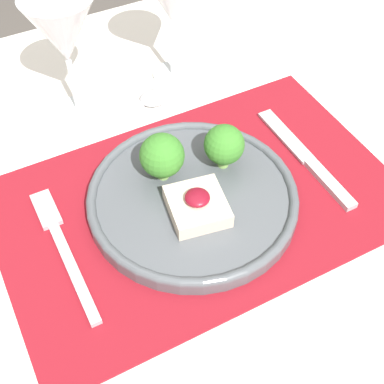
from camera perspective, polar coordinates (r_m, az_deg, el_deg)
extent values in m
cube|color=white|center=(0.67, 0.74, -1.92)|extent=(1.17, 0.93, 0.03)
cylinder|color=white|center=(1.38, 11.99, 8.02)|extent=(0.06, 0.06, 0.69)
cube|color=maroon|center=(0.66, 0.75, -1.02)|extent=(0.49, 0.31, 0.00)
cylinder|color=#4C5156|center=(0.65, 0.00, -0.69)|extent=(0.26, 0.26, 0.02)
torus|color=#4C5156|center=(0.65, 0.00, -0.23)|extent=(0.26, 0.26, 0.01)
cube|color=beige|center=(0.62, 0.56, -1.53)|extent=(0.08, 0.08, 0.02)
ellipsoid|color=maroon|center=(0.61, 0.58, -0.59)|extent=(0.03, 0.03, 0.01)
cylinder|color=#84B256|center=(0.67, 3.35, 3.45)|extent=(0.01, 0.01, 0.02)
sphere|color=#387A28|center=(0.65, 3.45, 5.07)|extent=(0.05, 0.05, 0.05)
cylinder|color=#84B256|center=(0.66, -3.12, 2.20)|extent=(0.01, 0.01, 0.02)
sphere|color=#387A28|center=(0.64, -3.22, 3.92)|extent=(0.05, 0.05, 0.05)
cube|color=#B2B2B7|center=(0.61, -12.52, -8.28)|extent=(0.01, 0.14, 0.01)
cube|color=#B2B2B7|center=(0.67, -15.29, -1.80)|extent=(0.02, 0.06, 0.01)
cube|color=#B2B2B7|center=(0.69, 14.49, 0.85)|extent=(0.02, 0.09, 0.01)
cube|color=#B2B2B7|center=(0.74, 9.95, 5.94)|extent=(0.02, 0.11, 0.00)
cube|color=#B2B2B7|center=(0.78, -9.99, 7.79)|extent=(0.14, 0.01, 0.01)
ellipsoid|color=#B2B2B7|center=(0.80, -3.99, 10.03)|extent=(0.05, 0.04, 0.01)
cylinder|color=white|center=(0.84, -2.00, 12.44)|extent=(0.06, 0.06, 0.01)
cylinder|color=white|center=(0.82, -2.09, 15.07)|extent=(0.01, 0.01, 0.09)
cylinder|color=white|center=(0.80, -11.97, 8.52)|extent=(0.06, 0.06, 0.01)
cylinder|color=white|center=(0.77, -12.50, 11.01)|extent=(0.01, 0.01, 0.08)
cone|color=white|center=(0.72, -13.68, 16.41)|extent=(0.09, 0.09, 0.09)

